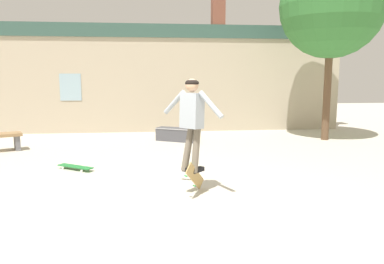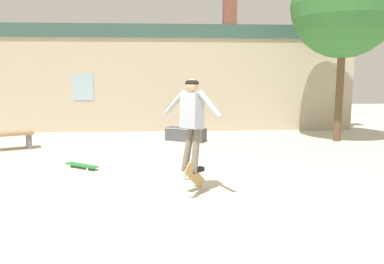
{
  "view_description": "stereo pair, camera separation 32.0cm",
  "coord_description": "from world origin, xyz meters",
  "px_view_note": "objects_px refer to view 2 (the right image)",
  "views": [
    {
      "loc": [
        -0.1,
        -5.36,
        1.95
      ],
      "look_at": [
        0.57,
        0.58,
        1.05
      ],
      "focal_mm": 35.0,
      "sensor_mm": 36.0,
      "label": 1
    },
    {
      "loc": [
        0.22,
        -5.38,
        1.95
      ],
      "look_at": [
        0.57,
        0.58,
        1.05
      ],
      "focal_mm": 35.0,
      "sensor_mm": 36.0,
      "label": 2
    }
  ],
  "objects_px": {
    "tree_right": "(344,5)",
    "skateboard_resting": "(82,165)",
    "skater": "(192,116)",
    "skateboard_flipping": "(195,176)",
    "skate_ledge": "(186,134)"
  },
  "relations": [
    {
      "from": "skate_ledge",
      "to": "skateboard_flipping",
      "type": "distance_m",
      "value": 5.19
    },
    {
      "from": "skateboard_resting",
      "to": "skate_ledge",
      "type": "bearing_deg",
      "value": 87.85
    },
    {
      "from": "skate_ledge",
      "to": "skater",
      "type": "bearing_deg",
      "value": -63.33
    },
    {
      "from": "tree_right",
      "to": "skateboard_resting",
      "type": "relative_size",
      "value": 6.83
    },
    {
      "from": "tree_right",
      "to": "skater",
      "type": "bearing_deg",
      "value": -133.65
    },
    {
      "from": "tree_right",
      "to": "skate_ledge",
      "type": "bearing_deg",
      "value": 176.75
    },
    {
      "from": "skate_ledge",
      "to": "skateboard_resting",
      "type": "distance_m",
      "value": 4.01
    },
    {
      "from": "skate_ledge",
      "to": "skateboard_resting",
      "type": "relative_size",
      "value": 1.58
    },
    {
      "from": "tree_right",
      "to": "skate_ledge",
      "type": "relative_size",
      "value": 4.32
    },
    {
      "from": "skateboard_resting",
      "to": "tree_right",
      "type": "bearing_deg",
      "value": 57.16
    },
    {
      "from": "skater",
      "to": "skateboard_resting",
      "type": "bearing_deg",
      "value": 96.62
    },
    {
      "from": "skater",
      "to": "skateboard_resting",
      "type": "height_order",
      "value": "skater"
    },
    {
      "from": "tree_right",
      "to": "skater",
      "type": "xyz_separation_m",
      "value": [
        -4.67,
        -4.89,
        -2.65
      ]
    },
    {
      "from": "tree_right",
      "to": "skateboard_resting",
      "type": "distance_m",
      "value": 8.47
    },
    {
      "from": "skater",
      "to": "skateboard_flipping",
      "type": "relative_size",
      "value": 2.01
    }
  ]
}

